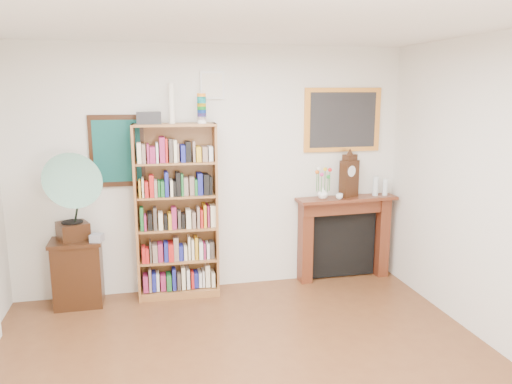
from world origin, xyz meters
The scene contains 14 objects.
room centered at (0.00, 0.00, 1.40)m, with size 4.51×5.01×2.81m.
teal_poster centered at (-1.05, 2.48, 1.65)m, with size 0.58×0.04×0.78m.
small_picture centered at (0.00, 2.48, 2.35)m, with size 0.26×0.04×0.30m.
gilt_painting centered at (1.55, 2.48, 1.95)m, with size 0.95×0.04×0.75m.
bookshelf centered at (-0.44, 2.32, 1.09)m, with size 0.91×0.36×2.24m.
side_cabinet centered at (-1.52, 2.28, 0.37)m, with size 0.54×0.39×0.73m, color black.
fireplace centered at (1.59, 2.41, 0.60)m, with size 1.24×0.34×1.04m.
gramophone centered at (-1.54, 2.18, 1.27)m, with size 0.82×0.90×0.96m.
cd_stack centered at (-1.29, 2.18, 0.77)m, with size 0.12×0.12×0.08m, color #ADAEBA.
mantel_clock centered at (1.62, 2.38, 1.28)m, with size 0.25×0.20×0.51m.
flower_vase centered at (1.28, 2.34, 1.10)m, with size 0.13×0.13×0.14m, color white.
teacup centered at (1.46, 2.27, 1.07)m, with size 0.09×0.09×0.07m, color white.
bottle_left centered at (1.96, 2.37, 1.16)m, with size 0.07×0.07×0.24m, color silver.
bottle_right centered at (2.08, 2.36, 1.14)m, with size 0.06×0.06×0.20m, color silver.
Camera 1 is at (-0.77, -3.10, 2.30)m, focal length 35.00 mm.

